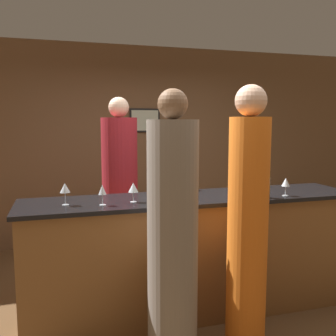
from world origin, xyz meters
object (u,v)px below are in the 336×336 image
at_px(wine_bottle_0, 153,192).
at_px(wine_bottle_1, 266,184).
at_px(guest_0, 173,241).
at_px(bartender, 120,199).
at_px(guest_1, 248,227).

relative_size(wine_bottle_0, wine_bottle_1, 0.91).
height_order(guest_0, wine_bottle_1, guest_0).
distance_m(bartender, guest_1, 1.60).
relative_size(bartender, wine_bottle_0, 6.89).
relative_size(guest_1, wine_bottle_0, 6.93).
relative_size(guest_0, wine_bottle_1, 6.14).
bearing_deg(wine_bottle_0, guest_0, -86.14).
bearing_deg(bartender, guest_1, 116.88).
distance_m(wine_bottle_0, wine_bottle_1, 1.01).
xyz_separation_m(guest_0, guest_1, (0.59, 0.04, 0.04)).
relative_size(bartender, guest_0, 1.02).
bearing_deg(guest_0, guest_1, 3.86).
distance_m(bartender, wine_bottle_0, 1.08).
bearing_deg(wine_bottle_0, bartender, 95.58).
distance_m(guest_0, wine_bottle_0, 0.51).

